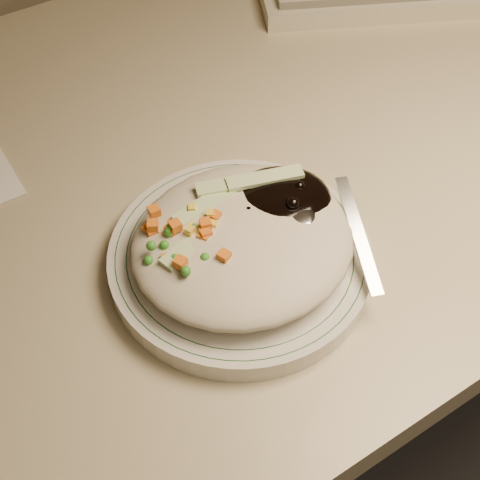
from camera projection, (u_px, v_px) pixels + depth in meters
desk at (249, 243)px, 0.87m from camera, size 1.40×0.70×0.74m
plate at (240, 259)px, 0.59m from camera, size 0.23×0.23×0.02m
plate_rim at (240, 252)px, 0.58m from camera, size 0.22×0.22×0.00m
meal at (245, 234)px, 0.56m from camera, size 0.21×0.19×0.05m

